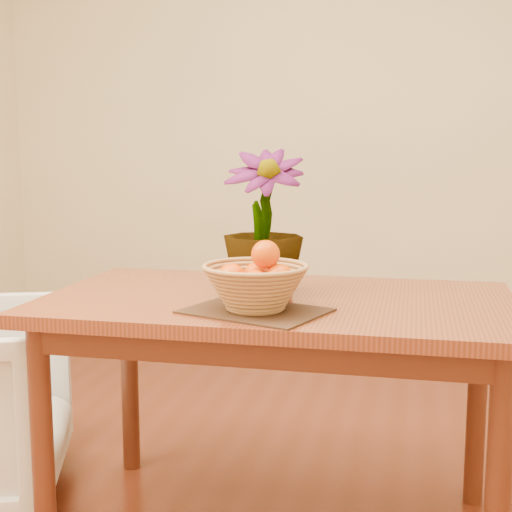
# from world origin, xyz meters

# --- Properties ---
(wall_back) EXTENTS (4.00, 0.02, 2.70)m
(wall_back) POSITION_xyz_m (0.00, 2.25, 1.35)
(wall_back) COLOR #F8EBBD
(wall_back) RESTS_ON floor
(table) EXTENTS (1.40, 0.80, 0.75)m
(table) POSITION_xyz_m (0.00, 0.30, 0.66)
(table) COLOR maroon
(table) RESTS_ON floor
(placemat) EXTENTS (0.43, 0.38, 0.01)m
(placemat) POSITION_xyz_m (-0.02, 0.09, 0.75)
(placemat) COLOR #331C12
(placemat) RESTS_ON table
(wicker_basket) EXTENTS (0.29, 0.29, 0.12)m
(wicker_basket) POSITION_xyz_m (-0.02, 0.09, 0.81)
(wicker_basket) COLOR #B67F4C
(wicker_basket) RESTS_ON placemat
(orange_pile) EXTENTS (0.21, 0.20, 0.14)m
(orange_pile) POSITION_xyz_m (-0.02, 0.09, 0.86)
(orange_pile) COLOR #DE4D03
(orange_pile) RESTS_ON wicker_basket
(potted_plant) EXTENTS (0.27, 0.27, 0.44)m
(potted_plant) POSITION_xyz_m (-0.05, 0.34, 0.97)
(potted_plant) COLOR #183E11
(potted_plant) RESTS_ON table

